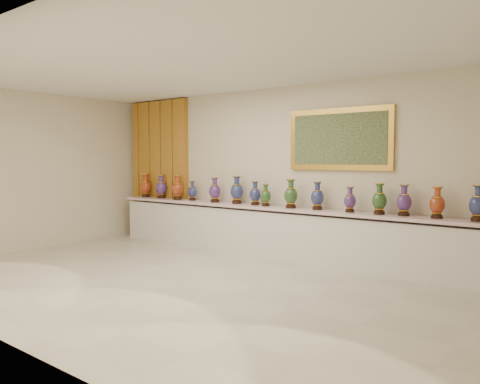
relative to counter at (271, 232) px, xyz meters
The scene contains 19 objects.
ground 2.31m from the counter, 90.00° to the right, with size 8.00×8.00×0.00m, color beige.
room 2.63m from the counter, behind, with size 8.00×8.00×8.00m.
counter is the anchor object (origin of this frame).
vase_0 3.37m from the counter, behind, with size 0.24×0.24×0.51m.
vase_1 2.88m from the counter, behind, with size 0.27×0.27×0.50m.
vase_2 2.37m from the counter, behind, with size 0.23×0.23×0.50m.
vase_3 2.02m from the counter, behind, with size 0.19×0.19×0.40m.
vase_4 1.45m from the counter, behind, with size 0.25×0.25×0.48m.
vase_5 1.05m from the counter, behind, with size 0.32×0.32×0.52m.
vase_6 0.74m from the counter, behind, with size 0.26×0.26×0.43m.
vase_7 0.65m from the counter, 159.89° to the right, with size 0.22×0.22×0.39m.
vase_8 0.81m from the counter, ahead, with size 0.28×0.28×0.49m.
vase_9 1.13m from the counter, ahead, with size 0.26×0.26×0.46m.
vase_10 1.63m from the counter, ahead, with size 0.25×0.25×0.40m.
vase_11 2.07m from the counter, ahead, with size 0.26×0.26×0.47m.
vase_12 2.41m from the counter, ahead, with size 0.23×0.23×0.46m.
vase_13 2.86m from the counter, ahead, with size 0.23×0.23×0.45m.
vase_14 3.37m from the counter, ahead, with size 0.25×0.25×0.49m.
label_card 1.94m from the counter, behind, with size 0.10×0.06×0.00m, color white.
Camera 1 is at (4.57, -4.55, 1.72)m, focal length 35.00 mm.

